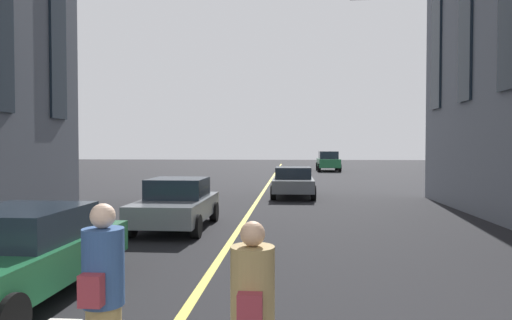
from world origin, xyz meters
TOP-DOWN VIEW (x-y plane):
  - lane_centre_line at (20.00, 0.00)m, footprint 80.00×0.16m
  - car_grey_parked_a at (11.24, 1.75)m, footprint 3.90×1.89m
  - car_grey_far at (19.65, -1.52)m, footprint 4.40×1.95m
  - car_green_near at (42.14, -4.90)m, footprint 4.70×2.14m
  - car_green_oncoming at (5.14, 2.59)m, footprint 4.40×1.95m
  - pedestrian_near at (2.85, 0.25)m, footprint 0.50×0.38m
  - pedestrian_companion at (2.66, -1.14)m, footprint 0.50×0.38m

SIDE VIEW (x-z plane):
  - lane_centre_line at x=20.00m, z-range 0.00..0.01m
  - car_grey_parked_a at x=11.24m, z-range 0.00..1.40m
  - car_grey_far at x=19.65m, z-range 0.02..1.39m
  - car_green_oncoming at x=5.14m, z-range 0.02..1.39m
  - pedestrian_companion at x=2.66m, z-range 0.00..1.66m
  - pedestrian_near at x=2.85m, z-range 0.01..1.78m
  - car_green_near at x=42.14m, z-range 0.03..1.91m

